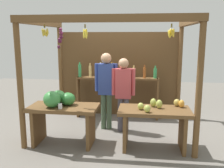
{
  "coord_description": "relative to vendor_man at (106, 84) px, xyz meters",
  "views": [
    {
      "loc": [
        0.59,
        -5.02,
        1.96
      ],
      "look_at": [
        0.0,
        -0.21,
        1.04
      ],
      "focal_mm": 39.9,
      "sensor_mm": 36.0,
      "label": 1
    }
  ],
  "objects": [
    {
      "name": "ground_plane",
      "position": [
        0.15,
        -0.05,
        -0.98
      ],
      "size": [
        12.0,
        12.0,
        0.0
      ],
      "primitive_type": "plane",
      "color": "slate",
      "rests_on": "ground"
    },
    {
      "name": "bottle_shelf_unit",
      "position": [
        0.14,
        0.76,
        -0.16
      ],
      "size": [
        1.97,
        0.22,
        1.36
      ],
      "color": "brown",
      "rests_on": "ground"
    },
    {
      "name": "fruit_counter_left",
      "position": [
        -0.7,
        -0.84,
        -0.33
      ],
      "size": [
        1.24,
        0.64,
        1.01
      ],
      "color": "brown",
      "rests_on": "ground"
    },
    {
      "name": "market_stall",
      "position": [
        0.15,
        0.43,
        0.38
      ],
      "size": [
        3.08,
        2.25,
        2.3
      ],
      "color": "brown",
      "rests_on": "ground"
    },
    {
      "name": "vendor_woman",
      "position": [
        0.37,
        -0.1,
        -0.07
      ],
      "size": [
        0.48,
        0.21,
        1.53
      ],
      "rotation": [
        0.0,
        0.0,
        -0.11
      ],
      "color": "#4F4C57",
      "rests_on": "ground"
    },
    {
      "name": "vendor_man",
      "position": [
        0.0,
        0.0,
        0.0
      ],
      "size": [
        0.48,
        0.22,
        1.63
      ],
      "rotation": [
        0.0,
        0.0,
        -0.17
      ],
      "color": "#475E44",
      "rests_on": "ground"
    },
    {
      "name": "fruit_counter_right",
      "position": [
        0.98,
        -0.84,
        -0.44
      ],
      "size": [
        1.24,
        0.64,
        0.88
      ],
      "color": "brown",
      "rests_on": "ground"
    }
  ]
}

